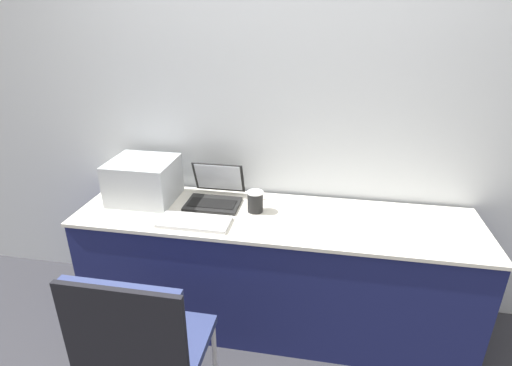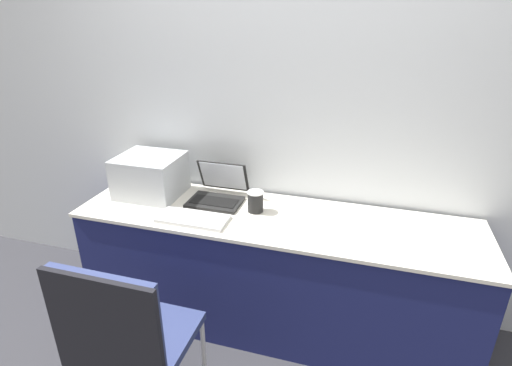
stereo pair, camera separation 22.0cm
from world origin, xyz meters
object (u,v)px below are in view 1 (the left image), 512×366
object	(u,v)px
printer	(143,179)
laptop_left	(215,194)
external_keyboard	(194,222)
coffee_cup	(255,201)
chair	(139,343)

from	to	relation	value
printer	laptop_left	world-z (taller)	printer
external_keyboard	laptop_left	bearing A→B (deg)	82.21
external_keyboard	coffee_cup	world-z (taller)	coffee_cup
printer	chair	distance (m)	1.04
printer	coffee_cup	xyz separation A→B (m)	(0.69, -0.04, -0.07)
printer	coffee_cup	bearing A→B (deg)	-3.26
external_keyboard	chair	size ratio (longest dim) A/B	0.42
coffee_cup	chair	size ratio (longest dim) A/B	0.13
printer	laptop_left	distance (m)	0.44
external_keyboard	coffee_cup	bearing A→B (deg)	33.98
coffee_cup	chair	xyz separation A→B (m)	(-0.32, -0.88, -0.24)
external_keyboard	chair	xyz separation A→B (m)	(-0.02, -0.68, -0.18)
printer	external_keyboard	size ratio (longest dim) A/B	0.97
laptop_left	external_keyboard	bearing A→B (deg)	-97.79
external_keyboard	printer	bearing A→B (deg)	148.33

